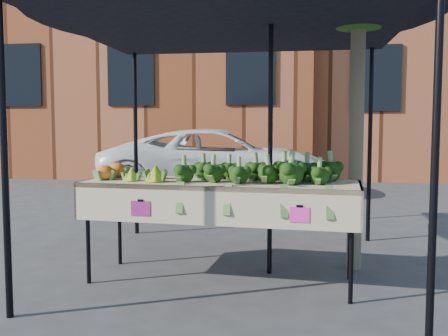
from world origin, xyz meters
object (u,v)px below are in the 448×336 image
Objects in this scene: table at (221,232)px; vehicle at (220,76)px; street_tree at (358,60)px; canopy at (234,128)px.

vehicle is (-0.91, 5.78, 1.94)m from table.
street_tree is (2.13, -5.18, -0.39)m from vehicle.
canopy is at bearing 80.39° from table.
canopy is 0.79× the size of street_tree.
canopy is at bearing -169.74° from street_tree.
street_tree reaches higher than table.
table is 0.78× the size of canopy.
vehicle reaches higher than canopy.
street_tree is at bearing 10.26° from canopy.
table is at bearing -99.61° from canopy.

